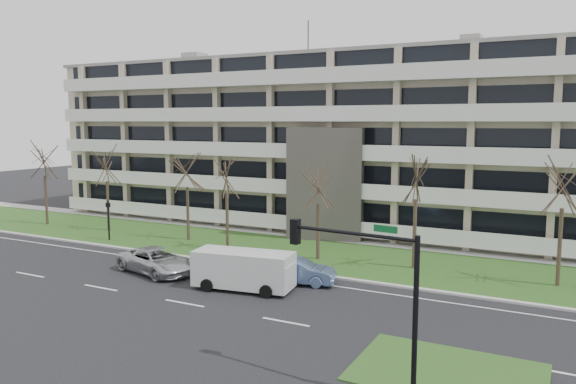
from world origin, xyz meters
The scene contains 19 objects.
ground centered at (0.00, 0.00, 0.00)m, with size 160.00×160.00×0.00m, color black.
grass_verge centered at (0.00, 13.00, 0.03)m, with size 90.00×10.00×0.06m, color #244D19.
curb centered at (0.00, 8.00, 0.06)m, with size 90.00×0.35×0.12m, color #B2B2AD.
sidewalk centered at (0.00, 18.50, 0.04)m, with size 90.00×2.00×0.08m, color #B2B2AD.
grass_median centered at (14.00, -2.00, 0.03)m, with size 7.00×5.00×0.06m, color #244D19.
lane_edge_line centered at (0.00, 6.50, 0.01)m, with size 90.00×0.12×0.01m, color white.
apartment_building centered at (-0.01, 25.32, 7.61)m, with size 60.50×15.10×18.75m.
silver_pickup centered at (-5.26, 3.97, 0.79)m, with size 2.62×5.69×1.58m, color #B9BCC0.
blue_sedan centered at (3.58, 5.93, 0.76)m, with size 1.61×4.63×1.52m, color #6F8EC1.
white_van centered at (1.53, 3.53, 1.32)m, with size 5.91×2.96×2.20m.
traffic_signal centered at (11.69, -4.48, 3.86)m, with size 5.13×0.81×5.96m.
pedestrian_signal centered at (-15.08, 9.76, 2.04)m, with size 0.31×0.25×3.21m.
tree_0 centered at (-25.31, 12.28, 6.35)m, with size 4.08×4.08×8.17m.
tree_1 centered at (-18.08, 12.72, 6.06)m, with size 3.89×3.89×7.79m.
tree_2 centered at (-9.51, 12.77, 5.97)m, with size 3.84×3.84×7.68m.
tree_3 centered at (-4.86, 11.41, 5.90)m, with size 3.80×3.80×7.59m.
tree_4 centered at (2.34, 11.78, 5.41)m, with size 3.48×3.48×6.97m.
tree_5 centered at (8.84, 12.47, 6.31)m, with size 4.06×4.06×8.11m.
tree_6 centered at (17.27, 12.39, 6.35)m, with size 4.08×4.08×8.17m.
Camera 1 is at (17.94, -22.78, 9.49)m, focal length 35.00 mm.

